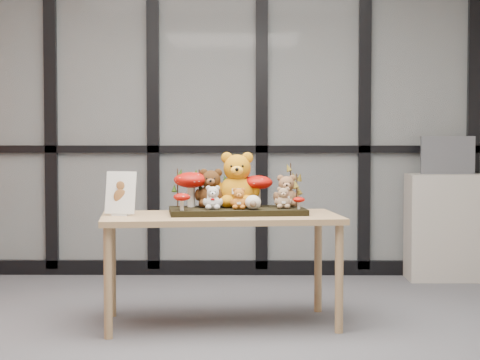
{
  "coord_description": "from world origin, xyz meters",
  "views": [
    {
      "loc": [
        0.34,
        -4.73,
        1.17
      ],
      "look_at": [
        0.29,
        0.53,
        0.89
      ],
      "focal_mm": 65.0,
      "sensor_mm": 36.0,
      "label": 1
    }
  ],
  "objects_px": {
    "bear_pooh_yellow": "(237,177)",
    "bear_small_yellow": "(239,197)",
    "bear_beige_small": "(283,197)",
    "plush_cream_hedgehog": "(253,202)",
    "sign_holder": "(121,195)",
    "bear_brown_medium": "(211,186)",
    "bear_white_bow": "(213,196)",
    "bear_tan_back": "(286,189)",
    "cabinet": "(447,227)",
    "mushroom_front_right": "(299,202)",
    "mushroom_back_right": "(257,189)",
    "mushroom_front_left": "(182,201)",
    "display_table": "(221,226)",
    "mushroom_back_left": "(191,188)",
    "monitor": "(448,155)",
    "diorama_tray": "(237,211)"
  },
  "relations": [
    {
      "from": "bear_beige_small",
      "to": "monitor",
      "type": "xyz_separation_m",
      "value": [
        1.39,
        1.66,
        0.22
      ]
    },
    {
      "from": "diorama_tray",
      "to": "bear_tan_back",
      "type": "relative_size",
      "value": 3.75
    },
    {
      "from": "diorama_tray",
      "to": "monitor",
      "type": "relative_size",
      "value": 1.93
    },
    {
      "from": "mushroom_front_right",
      "to": "monitor",
      "type": "distance_m",
      "value": 2.15
    },
    {
      "from": "mushroom_back_right",
      "to": "bear_small_yellow",
      "type": "bearing_deg",
      "value": -119.8
    },
    {
      "from": "diorama_tray",
      "to": "bear_tan_back",
      "type": "height_order",
      "value": "bear_tan_back"
    },
    {
      "from": "monitor",
      "to": "mushroom_back_left",
      "type": "bearing_deg",
      "value": -141.79
    },
    {
      "from": "cabinet",
      "to": "mushroom_front_right",
      "type": "bearing_deg",
      "value": -127.57
    },
    {
      "from": "display_table",
      "to": "bear_beige_small",
      "type": "height_order",
      "value": "bear_beige_small"
    },
    {
      "from": "display_table",
      "to": "bear_pooh_yellow",
      "type": "distance_m",
      "value": 0.35
    },
    {
      "from": "mushroom_back_left",
      "to": "bear_white_bow",
      "type": "bearing_deg",
      "value": -52.32
    },
    {
      "from": "bear_small_yellow",
      "to": "diorama_tray",
      "type": "bearing_deg",
      "value": 91.31
    },
    {
      "from": "diorama_tray",
      "to": "bear_tan_back",
      "type": "distance_m",
      "value": 0.35
    },
    {
      "from": "mushroom_back_right",
      "to": "mushroom_front_left",
      "type": "xyz_separation_m",
      "value": [
        -0.46,
        -0.28,
        -0.05
      ]
    },
    {
      "from": "mushroom_front_right",
      "to": "cabinet",
      "type": "xyz_separation_m",
      "value": [
        1.29,
        1.68,
        -0.33
      ]
    },
    {
      "from": "mushroom_front_right",
      "to": "sign_holder",
      "type": "xyz_separation_m",
      "value": [
        -1.09,
        -0.05,
        0.05
      ]
    },
    {
      "from": "bear_small_yellow",
      "to": "bear_white_bow",
      "type": "xyz_separation_m",
      "value": [
        -0.16,
        -0.02,
        0.01
      ]
    },
    {
      "from": "plush_cream_hedgehog",
      "to": "bear_brown_medium",
      "type": "bearing_deg",
      "value": 139.05
    },
    {
      "from": "bear_pooh_yellow",
      "to": "bear_small_yellow",
      "type": "bearing_deg",
      "value": -92.52
    },
    {
      "from": "bear_tan_back",
      "to": "plush_cream_hedgehog",
      "type": "distance_m",
      "value": 0.31
    },
    {
      "from": "mushroom_front_left",
      "to": "cabinet",
      "type": "relative_size",
      "value": 0.13
    },
    {
      "from": "mushroom_front_right",
      "to": "bear_beige_small",
      "type": "bearing_deg",
      "value": 153.75
    },
    {
      "from": "mushroom_front_left",
      "to": "display_table",
      "type": "bearing_deg",
      "value": 23.32
    },
    {
      "from": "bear_white_bow",
      "to": "diorama_tray",
      "type": "bearing_deg",
      "value": 30.06
    },
    {
      "from": "bear_brown_medium",
      "to": "bear_small_yellow",
      "type": "relative_size",
      "value": 1.84
    },
    {
      "from": "display_table",
      "to": "bear_pooh_yellow",
      "type": "relative_size",
      "value": 4.01
    },
    {
      "from": "bear_beige_small",
      "to": "plush_cream_hedgehog",
      "type": "bearing_deg",
      "value": -163.7
    },
    {
      "from": "bear_white_bow",
      "to": "bear_tan_back",
      "type": "bearing_deg",
      "value": 18.51
    },
    {
      "from": "mushroom_front_left",
      "to": "mushroom_front_right",
      "type": "distance_m",
      "value": 0.71
    },
    {
      "from": "bear_brown_medium",
      "to": "cabinet",
      "type": "relative_size",
      "value": 0.31
    },
    {
      "from": "bear_pooh_yellow",
      "to": "bear_brown_medium",
      "type": "xyz_separation_m",
      "value": [
        -0.16,
        -0.03,
        -0.06
      ]
    },
    {
      "from": "bear_tan_back",
      "to": "bear_small_yellow",
      "type": "bearing_deg",
      "value": -154.01
    },
    {
      "from": "plush_cream_hedgehog",
      "to": "mushroom_front_right",
      "type": "relative_size",
      "value": 1.18
    },
    {
      "from": "bear_beige_small",
      "to": "monitor",
      "type": "bearing_deg",
      "value": 43.17
    },
    {
      "from": "diorama_tray",
      "to": "mushroom_back_left",
      "type": "xyz_separation_m",
      "value": [
        -0.29,
        0.08,
        0.14
      ]
    },
    {
      "from": "plush_cream_hedgehog",
      "to": "mushroom_front_right",
      "type": "height_order",
      "value": "plush_cream_hedgehog"
    },
    {
      "from": "display_table",
      "to": "cabinet",
      "type": "bearing_deg",
      "value": 36.42
    },
    {
      "from": "sign_holder",
      "to": "bear_small_yellow",
      "type": "bearing_deg",
      "value": 14.35
    },
    {
      "from": "display_table",
      "to": "bear_small_yellow",
      "type": "bearing_deg",
      "value": -16.31
    },
    {
      "from": "bear_pooh_yellow",
      "to": "bear_brown_medium",
      "type": "height_order",
      "value": "bear_pooh_yellow"
    },
    {
      "from": "plush_cream_hedgehog",
      "to": "sign_holder",
      "type": "distance_m",
      "value": 0.81
    },
    {
      "from": "sign_holder",
      "to": "bear_white_bow",
      "type": "bearing_deg",
      "value": 12.73
    },
    {
      "from": "bear_small_yellow",
      "to": "mushroom_front_left",
      "type": "xyz_separation_m",
      "value": [
        -0.34,
        -0.08,
        -0.02
      ]
    },
    {
      "from": "bear_small_yellow",
      "to": "bear_pooh_yellow",
      "type": "bearing_deg",
      "value": 87.48
    },
    {
      "from": "display_table",
      "to": "cabinet",
      "type": "xyz_separation_m",
      "value": [
        1.77,
        1.67,
        -0.18
      ]
    },
    {
      "from": "mushroom_back_left",
      "to": "monitor",
      "type": "xyz_separation_m",
      "value": [
        1.96,
        1.55,
        0.17
      ]
    },
    {
      "from": "bear_pooh_yellow",
      "to": "bear_brown_medium",
      "type": "bearing_deg",
      "value": -177.22
    },
    {
      "from": "bear_tan_back",
      "to": "mushroom_back_right",
      "type": "distance_m",
      "value": 0.19
    },
    {
      "from": "bear_small_yellow",
      "to": "mushroom_front_left",
      "type": "bearing_deg",
      "value": -173.73
    },
    {
      "from": "mushroom_front_right",
      "to": "bear_pooh_yellow",
      "type": "bearing_deg",
      "value": 155.76
    }
  ]
}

